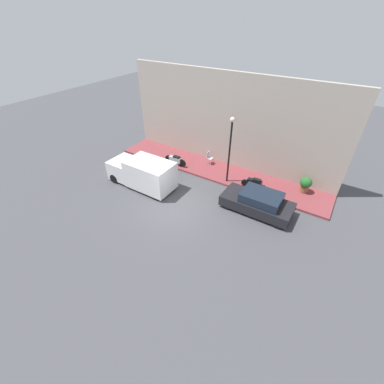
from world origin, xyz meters
name	(u,v)px	position (x,y,z in m)	size (l,w,h in m)	color
ground_plane	(175,209)	(0.00, 0.00, 0.00)	(60.00, 60.00, 0.00)	#47474C
sidewalk	(216,171)	(5.26, 0.00, 0.07)	(2.73, 16.25, 0.15)	brown
building_facade	(229,122)	(6.78, 0.00, 3.38)	(0.30, 16.25, 6.76)	#B2A899
parked_car	(258,202)	(2.54, -4.24, 0.65)	(1.84, 4.16, 1.35)	black
delivery_van	(142,173)	(0.97, 3.39, 1.01)	(1.93, 4.77, 2.00)	white
motorcycle_black	(254,184)	(4.39, -3.31, 0.59)	(0.30, 1.78, 0.84)	black
scooter_silver	(175,160)	(4.28, 3.02, 0.56)	(0.30, 1.88, 0.75)	#B7B7BF
streetlamp	(230,143)	(4.34, -1.33, 3.03)	(0.31, 0.31, 4.56)	black
potted_plant	(306,184)	(5.88, -6.19, 0.77)	(0.74, 0.74, 1.10)	brown
cafe_chair	(209,157)	(5.81, 0.94, 0.70)	(0.40, 0.40, 0.97)	silver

